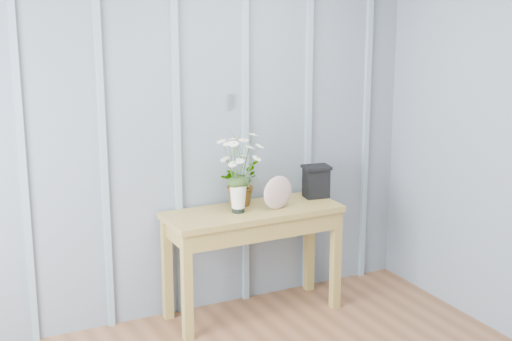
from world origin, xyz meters
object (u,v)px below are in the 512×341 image
sideboard (253,225)px  daisy_vase (238,163)px  felt_disc_vessel (278,192)px  carved_box (316,181)px

sideboard → daisy_vase: bearing=-172.0°
sideboard → felt_disc_vessel: felt_disc_vessel is taller
felt_disc_vessel → sideboard: bearing=147.8°
felt_disc_vessel → carved_box: bearing=10.5°
carved_box → daisy_vase: bearing=-173.2°
sideboard → daisy_vase: 0.46m
felt_disc_vessel → carved_box: same height
sideboard → daisy_vase: daisy_vase is taller
carved_box → felt_disc_vessel: bearing=-161.1°
sideboard → felt_disc_vessel: bearing=-23.8°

